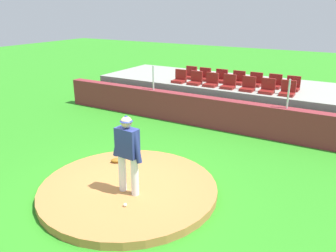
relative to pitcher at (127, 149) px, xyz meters
name	(u,v)px	position (x,y,z in m)	size (l,w,h in m)	color
ground_plane	(129,192)	(-0.20, 0.24, -1.22)	(60.00, 60.00, 0.00)	#2C871E
pitchers_mound	(129,189)	(-0.20, 0.24, -1.13)	(4.08, 4.08, 0.18)	#AD723B
pitcher	(127,149)	(0.00, 0.00, 0.00)	(0.78, 0.29, 1.79)	silver
baseball	(125,205)	(0.27, -0.51, -1.00)	(0.07, 0.07, 0.07)	white
fielding_glove	(117,160)	(-1.20, 1.07, -0.98)	(0.30, 0.20, 0.11)	brown
brick_barrier	(216,113)	(-0.20, 5.39, -0.68)	(13.24, 0.40, 1.07)	maroon
fence_post_left	(153,78)	(-2.81, 5.39, 0.31)	(0.06, 0.06, 0.92)	silver
fence_post_right	(288,94)	(2.13, 5.39, 0.31)	(0.06, 0.06, 0.92)	silver
bleacher_platform	(239,97)	(-0.20, 7.76, -0.61)	(11.56, 3.53, 1.21)	gray
stadium_chair_0	(180,78)	(-2.29, 6.52, 0.15)	(0.48, 0.44, 0.50)	maroon
stadium_chair_1	(195,80)	(-1.59, 6.52, 0.15)	(0.48, 0.44, 0.50)	maroon
stadium_chair_2	(211,82)	(-0.93, 6.52, 0.15)	(0.48, 0.44, 0.50)	maroon
stadium_chair_3	(229,84)	(-0.23, 6.52, 0.15)	(0.48, 0.44, 0.50)	maroon
stadium_chair_4	(248,86)	(0.50, 6.51, 0.15)	(0.48, 0.44, 0.50)	maroon
stadium_chair_5	(267,89)	(1.20, 6.51, 0.15)	(0.48, 0.44, 0.50)	maroon
stadium_chair_6	(288,91)	(1.89, 6.54, 0.15)	(0.48, 0.44, 0.50)	maroon
stadium_chair_7	(190,75)	(-2.27, 7.44, 0.15)	(0.48, 0.44, 0.50)	maroon
stadium_chair_8	(204,76)	(-1.62, 7.40, 0.15)	(0.48, 0.44, 0.50)	maroon
stadium_chair_9	(221,78)	(-0.90, 7.41, 0.15)	(0.48, 0.44, 0.50)	maroon
stadium_chair_10	(238,80)	(-0.18, 7.41, 0.15)	(0.48, 0.44, 0.50)	maroon
stadium_chair_11	(255,82)	(0.50, 7.42, 0.15)	(0.48, 0.44, 0.50)	maroon
stadium_chair_12	(274,84)	(1.21, 7.44, 0.15)	(0.48, 0.44, 0.50)	maroon
stadium_chair_13	(293,86)	(1.88, 7.40, 0.15)	(0.48, 0.44, 0.50)	maroon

